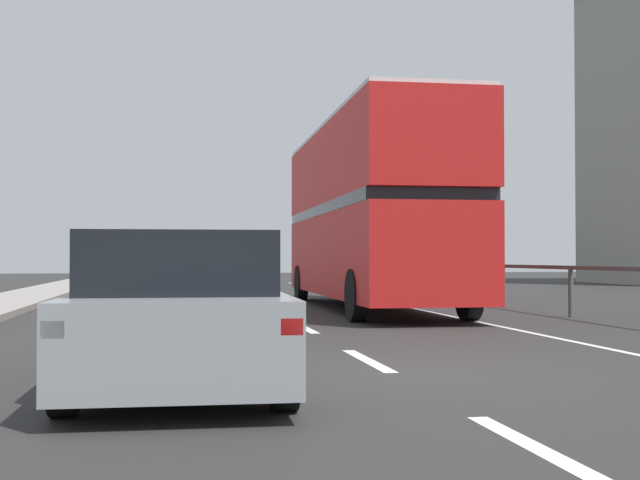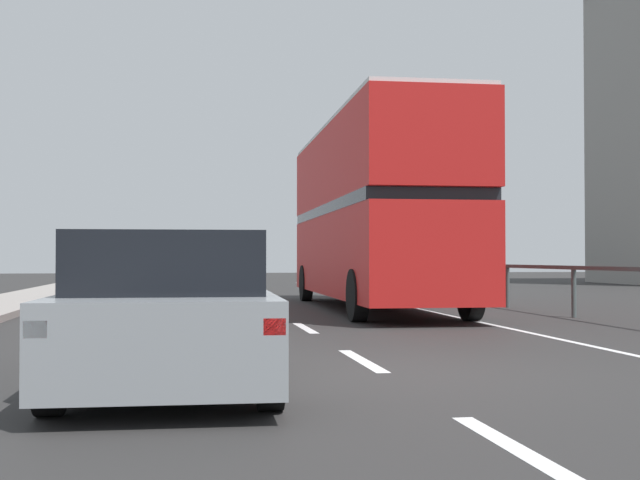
{
  "view_description": "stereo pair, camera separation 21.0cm",
  "coord_description": "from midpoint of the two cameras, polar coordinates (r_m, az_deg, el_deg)",
  "views": [
    {
      "loc": [
        -2.29,
        -8.57,
        1.2
      ],
      "look_at": [
        0.24,
        5.5,
        1.52
      ],
      "focal_mm": 46.79,
      "sensor_mm": 36.0,
      "label": 1
    },
    {
      "loc": [
        -2.08,
        -8.61,
        1.2
      ],
      "look_at": [
        0.24,
        5.5,
        1.52
      ],
      "focal_mm": 46.79,
      "sensor_mm": 36.0,
      "label": 2
    }
  ],
  "objects": [
    {
      "name": "double_decker_bus_red",
      "position": [
        19.77,
        3.14,
        1.99
      ],
      "size": [
        2.7,
        10.9,
        4.34
      ],
      "rotation": [
        0.0,
        0.0,
        -0.02
      ],
      "color": "red",
      "rests_on": "ground"
    },
    {
      "name": "ground_plane",
      "position": [
        8.95,
        4.09,
        -9.31
      ],
      "size": [
        74.27,
        120.0,
        0.1
      ],
      "primitive_type": "cube",
      "color": "#2B2A29"
    },
    {
      "name": "bridge_side_railing",
      "position": [
        19.3,
        14.11,
        -2.25
      ],
      "size": [
        0.1,
        42.0,
        1.05
      ],
      "color": "#444F4E",
      "rests_on": "ground"
    },
    {
      "name": "lane_paint_markings",
      "position": [
        17.75,
        3.85,
        -5.13
      ],
      "size": [
        3.58,
        46.0,
        0.01
      ],
      "color": "silver",
      "rests_on": "ground"
    },
    {
      "name": "hatchback_car_near",
      "position": [
        7.88,
        -10.35,
        -5.0
      ],
      "size": [
        1.97,
        4.09,
        1.43
      ],
      "rotation": [
        0.0,
        0.0,
        -0.03
      ],
      "color": "gray",
      "rests_on": "ground"
    }
  ]
}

